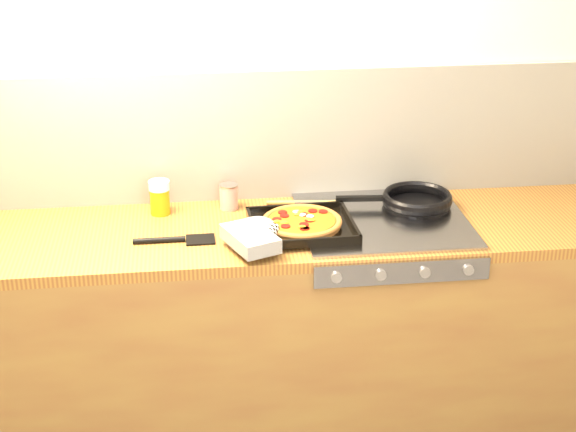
{
  "coord_description": "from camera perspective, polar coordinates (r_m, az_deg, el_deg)",
  "views": [
    {
      "loc": [
        -0.25,
        -1.77,
        2.19
      ],
      "look_at": [
        0.1,
        1.08,
        0.95
      ],
      "focal_mm": 55.0,
      "sensor_mm": 36.0,
      "label": 1
    }
  ],
  "objects": [
    {
      "name": "stovetop",
      "position": [
        3.22,
        6.15,
        -0.3
      ],
      "size": [
        0.6,
        0.56,
        0.02
      ],
      "primitive_type": "cube",
      "color": "#949499",
      "rests_on": "counter_run"
    },
    {
      "name": "room_shell",
      "position": [
        3.33,
        -2.35,
        5.17
      ],
      "size": [
        3.2,
        3.2,
        3.2
      ],
      "color": "white",
      "rests_on": "ground"
    },
    {
      "name": "juice_glass",
      "position": [
        3.28,
        -8.3,
        1.22
      ],
      "size": [
        0.09,
        0.09,
        0.13
      ],
      "color": "orange",
      "rests_on": "counter_run"
    },
    {
      "name": "black_spatula",
      "position": [
        3.07,
        -7.23,
        -1.54
      ],
      "size": [
        0.28,
        0.09,
        0.02
      ],
      "color": "black",
      "rests_on": "counter_run"
    },
    {
      "name": "counter_run",
      "position": [
        3.36,
        -1.74,
        -7.79
      ],
      "size": [
        3.2,
        0.62,
        0.9
      ],
      "color": "olive",
      "rests_on": "ground"
    },
    {
      "name": "wooden_spoon",
      "position": [
        3.35,
        1.65,
        0.88
      ],
      "size": [
        0.3,
        0.07,
        0.02
      ],
      "color": "olive",
      "rests_on": "counter_run"
    },
    {
      "name": "pizza_on_tray",
      "position": [
        3.07,
        -0.04,
        -0.68
      ],
      "size": [
        0.48,
        0.43,
        0.06
      ],
      "color": "black",
      "rests_on": "stovetop"
    },
    {
      "name": "tomato_can",
      "position": [
        3.3,
        -3.84,
        1.26
      ],
      "size": [
        0.08,
        0.08,
        0.1
      ],
      "color": "#A80D16",
      "rests_on": "counter_run"
    },
    {
      "name": "frying_pan",
      "position": [
        3.33,
        8.24,
        1.03
      ],
      "size": [
        0.45,
        0.28,
        0.04
      ],
      "color": "black",
      "rests_on": "stovetop"
    }
  ]
}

